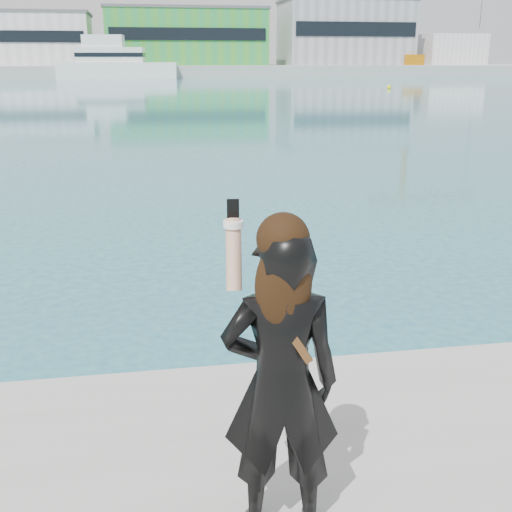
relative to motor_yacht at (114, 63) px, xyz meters
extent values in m
cube|color=#9E9E99|center=(5.20, 19.09, -1.57)|extent=(320.00, 40.00, 2.00)
cube|color=silver|center=(-16.80, 17.09, 3.93)|extent=(24.00, 15.00, 9.00)
cube|color=black|center=(-16.80, 9.49, 4.38)|extent=(22.80, 0.20, 1.98)
cube|color=#59595B|center=(-16.80, 17.09, 8.68)|extent=(24.48, 15.30, 0.50)
cube|color=green|center=(13.20, 17.09, 4.43)|extent=(30.00, 16.00, 10.00)
cube|color=black|center=(13.20, 8.99, 4.93)|extent=(28.50, 0.20, 2.20)
cube|color=#59595B|center=(13.20, 17.09, 9.68)|extent=(30.60, 16.32, 0.50)
cube|color=gray|center=(45.20, 17.09, 5.43)|extent=(25.00, 15.00, 12.00)
cube|color=black|center=(45.20, 9.49, 6.03)|extent=(23.75, 0.20, 2.64)
cube|color=#59595B|center=(45.20, 17.09, 11.68)|extent=(25.50, 15.30, 0.50)
cube|color=silver|center=(67.20, 15.09, 2.43)|extent=(12.00, 10.00, 6.00)
cube|color=orange|center=(57.20, 11.09, 0.43)|extent=(4.00, 4.00, 2.00)
cylinder|color=silver|center=(27.20, 10.09, 3.43)|extent=(0.16, 0.16, 8.00)
cube|color=red|center=(27.80, 10.09, 6.83)|extent=(1.20, 0.04, 0.80)
cube|color=white|center=(0.56, -0.06, -1.27)|extent=(20.09, 7.50, 2.62)
cube|color=white|center=(-0.52, 0.06, 1.24)|extent=(11.32, 5.71, 2.40)
cube|color=white|center=(-1.61, 0.17, 3.42)|extent=(6.90, 4.38, 1.96)
cube|color=black|center=(-0.52, 0.06, 1.24)|extent=(11.55, 5.84, 0.65)
cylinder|color=silver|center=(-1.61, 0.17, 5.49)|extent=(0.17, 0.17, 2.18)
sphere|color=#FFEB0D|center=(31.15, -44.98, -2.57)|extent=(0.50, 0.50, 0.50)
imported|color=black|center=(4.72, -111.74, -0.98)|extent=(0.62, 0.45, 1.59)
sphere|color=black|center=(4.72, -111.76, -0.24)|extent=(0.24, 0.24, 0.24)
ellipsoid|color=black|center=(4.71, -111.81, -0.44)|extent=(0.26, 0.14, 0.42)
cylinder|color=tan|center=(4.52, -111.62, -0.35)|extent=(0.10, 0.19, 0.34)
cylinder|color=white|center=(4.52, -111.58, -0.21)|extent=(0.10, 0.10, 0.03)
cube|color=black|center=(4.53, -111.54, -0.16)|extent=(0.06, 0.02, 0.12)
cube|color=#4C2D14|center=(4.74, -111.83, -0.66)|extent=(0.22, 0.04, 0.32)
camera|label=1|loc=(4.13, -114.46, 0.53)|focal=45.00mm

